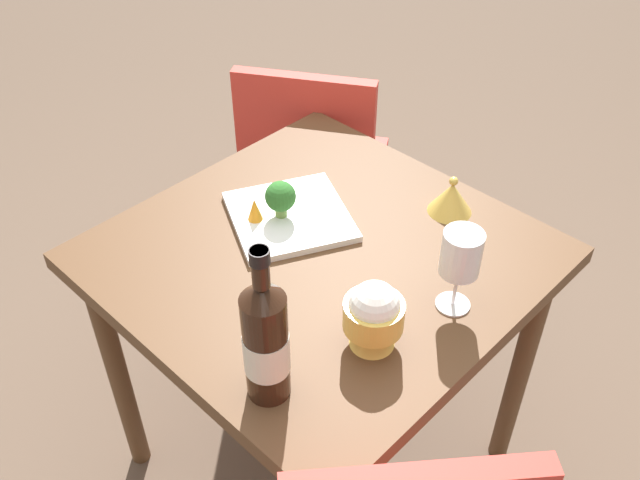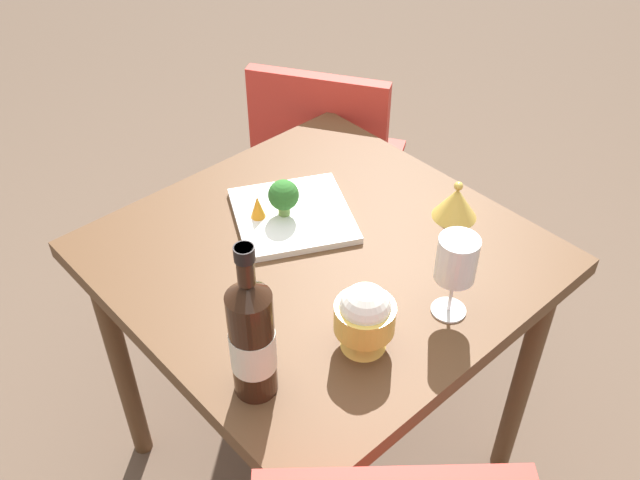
{
  "view_description": "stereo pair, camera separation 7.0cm",
  "coord_description": "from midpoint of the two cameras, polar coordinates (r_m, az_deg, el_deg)",
  "views": [
    {
      "loc": [
        -0.81,
        -0.78,
        1.74
      ],
      "look_at": [
        0.0,
        0.0,
        0.78
      ],
      "focal_mm": 39.81,
      "sensor_mm": 36.0,
      "label": 1
    },
    {
      "loc": [
        -0.76,
        -0.83,
        1.74
      ],
      "look_at": [
        0.0,
        0.0,
        0.78
      ],
      "focal_mm": 39.81,
      "sensor_mm": 36.0,
      "label": 2
    }
  ],
  "objects": [
    {
      "name": "dining_table",
      "position": [
        1.56,
        1.29,
        -3.62
      ],
      "size": [
        0.82,
        0.82,
        0.75
      ],
      "color": "brown",
      "rests_on": "ground_plane"
    },
    {
      "name": "serving_plate",
      "position": [
        1.57,
        -0.94,
        1.97
      ],
      "size": [
        0.34,
        0.34,
        0.02
      ],
      "rotation": [
        0.0,
        0.0,
        -0.48
      ],
      "color": "white",
      "rests_on": "dining_table"
    },
    {
      "name": "wine_glass",
      "position": [
        1.31,
        12.44,
        -1.69
      ],
      "size": [
        0.08,
        0.08,
        0.18
      ],
      "color": "white",
      "rests_on": "dining_table"
    },
    {
      "name": "ground_plane",
      "position": [
        2.07,
        1.01,
        -16.8
      ],
      "size": [
        8.0,
        8.0,
        0.0
      ],
      "primitive_type": "plane",
      "color": "brown"
    },
    {
      "name": "rice_bowl_lid",
      "position": [
        1.6,
        12.12,
        2.93
      ],
      "size": [
        0.1,
        0.1,
        0.09
      ],
      "color": "gold",
      "rests_on": "dining_table"
    },
    {
      "name": "rice_bowl",
      "position": [
        1.26,
        5.21,
        -6.22
      ],
      "size": [
        0.11,
        0.11,
        0.14
      ],
      "color": "gold",
      "rests_on": "dining_table"
    },
    {
      "name": "broccoli_floret",
      "position": [
        1.54,
        -1.64,
        3.55
      ],
      "size": [
        0.07,
        0.07,
        0.09
      ],
      "color": "#729E4C",
      "rests_on": "serving_plate"
    },
    {
      "name": "wine_bottle",
      "position": [
        1.15,
        -3.75,
        -7.92
      ],
      "size": [
        0.08,
        0.08,
        0.32
      ],
      "color": "black",
      "rests_on": "dining_table"
    },
    {
      "name": "carrot_garnish_left",
      "position": [
        1.55,
        -3.74,
        2.66
      ],
      "size": [
        0.03,
        0.03,
        0.05
      ],
      "color": "orange",
      "rests_on": "serving_plate"
    },
    {
      "name": "chair_by_wall",
      "position": [
        2.17,
        1.31,
        6.41
      ],
      "size": [
        0.55,
        0.55,
        0.85
      ],
      "rotation": [
        0.0,
        0.0,
        -1.02
      ],
      "color": "red",
      "rests_on": "ground_plane"
    }
  ]
}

